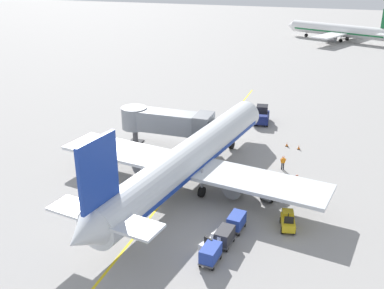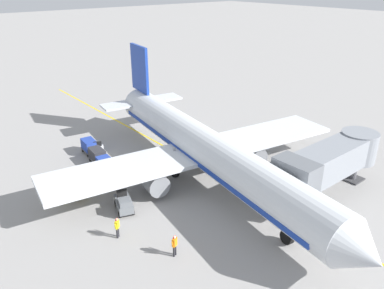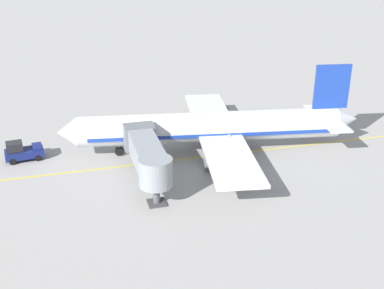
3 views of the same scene
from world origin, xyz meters
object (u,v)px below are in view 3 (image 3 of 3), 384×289
parked_airliner (212,127)px  jet_bridge (147,154)px  baggage_tug_lead (222,114)px  ground_crew_loader (170,117)px  safety_cone_nose_left (90,136)px  baggage_cart_third_in_train (282,119)px  baggage_cart_second_in_train (263,120)px  pushback_tractor (23,151)px  ground_crew_wing_walker (143,125)px  baggage_tug_trailing (193,122)px  baggage_tug_spare (271,122)px  baggage_cart_front (244,121)px  safety_cone_nose_right (93,131)px

parked_airliner → jet_bridge: (-6.41, 9.28, 0.27)m
jet_bridge → baggage_tug_lead: size_ratio=4.54×
ground_crew_loader → safety_cone_nose_left: (-2.54, 11.67, -0.66)m
baggage_cart_third_in_train → ground_crew_loader: ground_crew_loader is taller
baggage_cart_second_in_train → pushback_tractor: bearing=95.1°
ground_crew_wing_walker → baggage_tug_trailing: bearing=-91.0°
jet_bridge → baggage_tug_trailing: 18.08m
baggage_tug_spare → safety_cone_nose_left: baggage_tug_spare is taller
baggage_tug_lead → jet_bridge: bearing=140.7°
baggage_cart_front → safety_cone_nose_left: size_ratio=5.00×
jet_bridge → ground_crew_loader: jet_bridge is taller
ground_crew_wing_walker → baggage_tug_spare: bearing=-100.0°
baggage_cart_front → safety_cone_nose_left: (1.65, 21.44, -0.66)m
baggage_tug_lead → baggage_cart_front: size_ratio=0.91×
baggage_tug_spare → safety_cone_nose_left: (2.66, 25.07, -0.42)m
baggage_cart_third_in_train → ground_crew_loader: (5.03, 15.16, 0.00)m
baggage_tug_lead → baggage_tug_spare: same height
baggage_tug_lead → baggage_cart_second_in_train: size_ratio=0.91×
baggage_cart_front → ground_crew_loader: (4.19, 9.78, 0.00)m
baggage_tug_trailing → baggage_cart_front: size_ratio=0.93×
pushback_tractor → safety_cone_nose_left: pushback_tractor is taller
baggage_tug_lead → baggage_cart_third_in_train: 8.91m
baggage_tug_lead → ground_crew_wing_walker: (-2.23, 12.31, 0.24)m
parked_airliner → baggage_cart_third_in_train: 13.93m
baggage_tug_lead → safety_cone_nose_right: baggage_tug_lead is taller
baggage_tug_lead → baggage_tug_trailing: size_ratio=0.98×
baggage_tug_trailing → baggage_cart_second_in_train: (-2.42, -9.63, 0.24)m
ground_crew_wing_walker → safety_cone_nose_right: size_ratio=2.86×
parked_airliner → safety_cone_nose_left: 17.03m
parked_airliner → baggage_tug_trailing: parked_airliner is taller
pushback_tractor → baggage_cart_second_in_train: 32.38m
baggage_cart_front → ground_crew_wing_walker: bearing=81.4°
ground_crew_loader → baggage_cart_front: bearing=-113.2°
pushback_tractor → ground_crew_loader: size_ratio=2.74×
baggage_tug_trailing → safety_cone_nose_left: 14.45m
jet_bridge → baggage_tug_trailing: (15.28, -9.26, -2.74)m
baggage_cart_front → safety_cone_nose_right: size_ratio=5.00×
baggage_cart_second_in_train → baggage_tug_spare: bearing=-121.0°
safety_cone_nose_left → safety_cone_nose_right: (1.60, -0.53, 0.00)m
safety_cone_nose_left → baggage_cart_second_in_train: bearing=-94.9°
ground_crew_wing_walker → baggage_cart_third_in_train: bearing=-98.7°
ground_crew_wing_walker → jet_bridge: bearing=172.2°
baggage_tug_trailing → ground_crew_loader: 3.54m
baggage_tug_trailing → safety_cone_nose_left: bearing=91.4°
baggage_tug_trailing → safety_cone_nose_right: baggage_tug_trailing is taller
baggage_cart_second_in_train → baggage_tug_lead: bearing=43.1°
pushback_tractor → baggage_cart_second_in_train: pushback_tractor is taller
ground_crew_loader → safety_cone_nose_left: 11.96m
baggage_cart_third_in_train → safety_cone_nose_left: baggage_cart_third_in_train is taller
baggage_tug_lead → baggage_tug_trailing: same height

